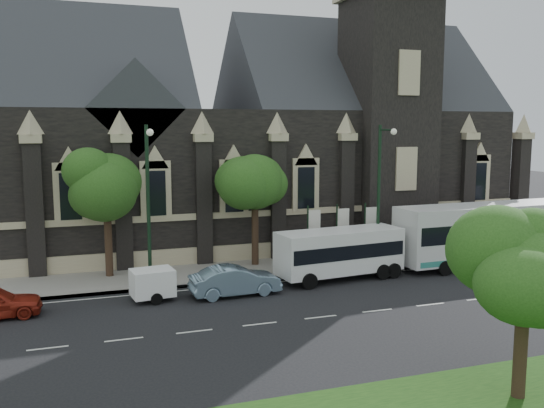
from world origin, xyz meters
name	(u,v)px	position (x,y,z in m)	size (l,w,h in m)	color
ground	(260,324)	(0.00, 0.00, 0.00)	(160.00, 160.00, 0.00)	black
sidewalk	(213,273)	(0.00, 9.50, 0.07)	(80.00, 5.00, 0.15)	gray
museum	(250,136)	(5.12, 18.78, 8.17)	(40.00, 17.70, 29.90)	black
tree_park_east	(526,259)	(6.18, -9.32, 4.62)	(3.40, 3.40, 6.28)	black
tree_walk_right	(257,176)	(3.21, 10.71, 5.82)	(4.08, 4.08, 7.80)	black
tree_walk_left	(110,181)	(-5.80, 10.70, 5.73)	(3.91, 3.91, 7.64)	black
street_lamp_near	(380,189)	(10.00, 7.09, 5.11)	(0.36, 1.88, 9.00)	black
street_lamp_mid	(149,198)	(-4.00, 7.09, 5.11)	(0.36, 1.88, 9.00)	black
banner_flag_left	(312,231)	(6.29, 9.00, 2.38)	(0.90, 0.10, 4.00)	black
banner_flag_center	(341,229)	(8.29, 9.00, 2.38)	(0.90, 0.10, 4.00)	black
banner_flag_right	(369,227)	(10.29, 9.00, 2.38)	(0.90, 0.10, 4.00)	black
tour_coach	(493,232)	(17.83, 6.20, 2.14)	(13.58, 3.42, 3.94)	silver
shuttle_bus	(340,251)	(6.82, 6.00, 1.68)	(7.75, 3.33, 2.91)	white
box_trailer	(152,283)	(-4.14, 5.20, 0.93)	(3.13, 1.85, 1.63)	white
sedan	(235,281)	(0.13, 4.75, 0.79)	(1.67, 4.80, 1.58)	#718DA4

